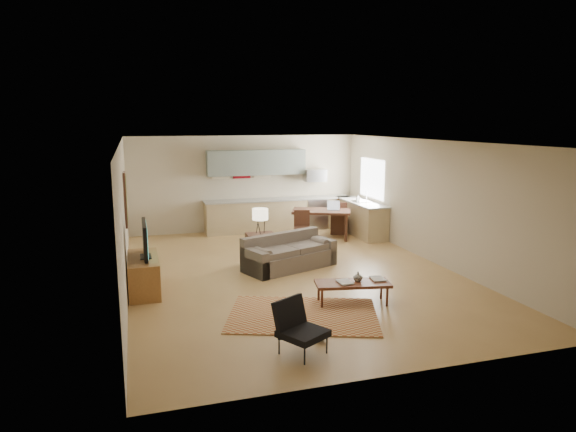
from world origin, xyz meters
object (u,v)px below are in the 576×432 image
object	(u,v)px
coffee_table	(352,293)
tv_credenza	(144,274)
sofa	(290,252)
dining_table	(321,224)
console_table	(261,249)
armchair	(303,328)

from	to	relation	value
coffee_table	tv_credenza	distance (m)	3.82
sofa	coffee_table	world-z (taller)	sofa
sofa	tv_credenza	xyz separation A→B (m)	(-3.01, -0.66, -0.04)
dining_table	console_table	bearing A→B (deg)	-113.40
coffee_table	console_table	xyz separation A→B (m)	(-0.93, 2.80, 0.16)
sofa	armchair	size ratio (longest dim) A/B	2.85
console_table	dining_table	size ratio (longest dim) A/B	0.46
armchair	console_table	size ratio (longest dim) A/B	1.04
armchair	tv_credenza	bearing A→B (deg)	90.81
coffee_table	tv_credenza	bearing A→B (deg)	164.76
console_table	dining_table	world-z (taller)	dining_table
console_table	dining_table	xyz separation A→B (m)	(2.17, 2.04, 0.03)
dining_table	armchair	bearing A→B (deg)	-89.13
coffee_table	sofa	bearing A→B (deg)	110.90
sofa	console_table	world-z (taller)	sofa
sofa	tv_credenza	bearing A→B (deg)	171.49
coffee_table	tv_credenza	xyz separation A→B (m)	(-3.42, 1.71, 0.13)
sofa	armchair	bearing A→B (deg)	-125.51
coffee_table	console_table	world-z (taller)	console_table
sofa	console_table	distance (m)	0.69
console_table	dining_table	distance (m)	2.98
armchair	dining_table	bearing A→B (deg)	37.29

